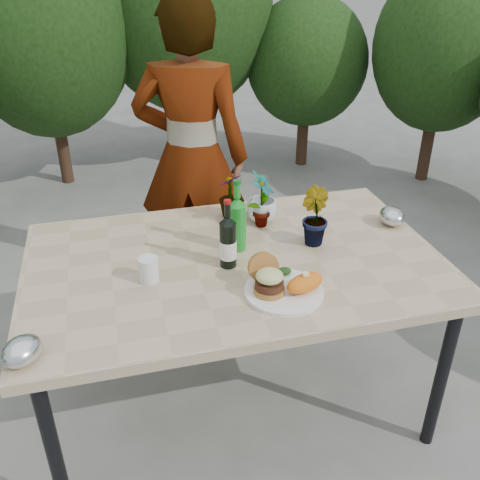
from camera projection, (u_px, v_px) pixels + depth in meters
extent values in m
plane|color=#62625E|center=(236.00, 399.00, 2.44)|extent=(80.00, 80.00, 0.00)
cube|color=tan|center=(235.00, 264.00, 2.08)|extent=(1.60, 1.00, 0.04)
cylinder|color=black|center=(54.00, 454.00, 1.76)|extent=(0.05, 0.05, 0.71)
cylinder|color=black|center=(441.00, 377.00, 2.07)|extent=(0.05, 0.05, 0.71)
cylinder|color=black|center=(62.00, 306.00, 2.47)|extent=(0.05, 0.05, 0.71)
cylinder|color=black|center=(350.00, 265.00, 2.78)|extent=(0.05, 0.05, 0.71)
cylinder|color=#382316|center=(65.00, 158.00, 4.53)|extent=(0.10, 0.10, 0.42)
ellipsoid|color=#214416|center=(41.00, 22.00, 4.00)|extent=(1.37, 1.37, 1.75)
cylinder|color=#382316|center=(189.00, 136.00, 4.92)|extent=(0.10, 0.10, 0.50)
ellipsoid|color=#214416|center=(182.00, 3.00, 4.36)|extent=(1.49, 1.49, 1.75)
cylinder|color=#382316|center=(302.00, 144.00, 4.91)|extent=(0.10, 0.10, 0.38)
ellipsoid|color=#214416|center=(307.00, 61.00, 4.55)|extent=(1.03, 1.03, 1.09)
cylinder|color=#382316|center=(425.00, 155.00, 4.58)|extent=(0.10, 0.10, 0.44)
ellipsoid|color=#214416|center=(445.00, 47.00, 4.15)|extent=(1.10, 1.10, 1.33)
cylinder|color=white|center=(284.00, 292.00, 1.87)|extent=(0.28, 0.28, 0.01)
cylinder|color=#B7722D|center=(269.00, 290.00, 1.85)|extent=(0.11, 0.11, 0.02)
cylinder|color=#472314|center=(269.00, 284.00, 1.84)|extent=(0.10, 0.10, 0.02)
ellipsoid|color=beige|center=(270.00, 276.00, 1.82)|extent=(0.10, 0.10, 0.04)
cylinder|color=#B7722D|center=(263.00, 267.00, 1.89)|extent=(0.11, 0.06, 0.11)
ellipsoid|color=orange|center=(305.00, 283.00, 1.85)|extent=(0.17, 0.12, 0.06)
ellipsoid|color=olive|center=(276.00, 273.00, 1.94)|extent=(0.04, 0.04, 0.02)
ellipsoid|color=#193814|center=(284.00, 271.00, 1.95)|extent=(0.06, 0.04, 0.03)
cylinder|color=black|center=(228.00, 245.00, 1.99)|extent=(0.06, 0.06, 0.18)
cylinder|color=white|center=(228.00, 249.00, 2.00)|extent=(0.07, 0.07, 0.07)
cone|color=black|center=(228.00, 220.00, 1.94)|extent=(0.06, 0.06, 0.03)
cylinder|color=black|center=(228.00, 210.00, 1.92)|extent=(0.02, 0.02, 0.05)
cylinder|color=maroon|center=(227.00, 202.00, 1.91)|extent=(0.03, 0.03, 0.01)
cylinder|color=#188622|center=(237.00, 227.00, 2.10)|extent=(0.07, 0.07, 0.19)
cylinder|color=#198C26|center=(237.00, 232.00, 2.11)|extent=(0.07, 0.07, 0.08)
cone|color=#188622|center=(237.00, 202.00, 2.05)|extent=(0.07, 0.07, 0.03)
cylinder|color=#188622|center=(237.00, 191.00, 2.02)|extent=(0.03, 0.03, 0.06)
cylinder|color=#0C5919|center=(237.00, 182.00, 2.01)|extent=(0.03, 0.03, 0.01)
cylinder|color=silver|center=(149.00, 270.00, 1.92)|extent=(0.07, 0.07, 0.09)
imported|color=#215D20|center=(262.00, 199.00, 2.25)|extent=(0.15, 0.16, 0.25)
imported|color=#2E6121|center=(314.00, 217.00, 2.14)|extent=(0.12, 0.14, 0.23)
imported|color=#25571E|center=(231.00, 196.00, 2.35)|extent=(0.15, 0.15, 0.20)
imported|color=silver|center=(262.00, 211.00, 2.33)|extent=(0.13, 0.13, 0.10)
ellipsoid|color=silver|center=(22.00, 351.00, 1.56)|extent=(0.16, 0.17, 0.08)
ellipsoid|color=silver|center=(392.00, 216.00, 2.31)|extent=(0.12, 0.14, 0.08)
imported|color=#98624C|center=(192.00, 158.00, 2.81)|extent=(0.71, 0.58, 1.66)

